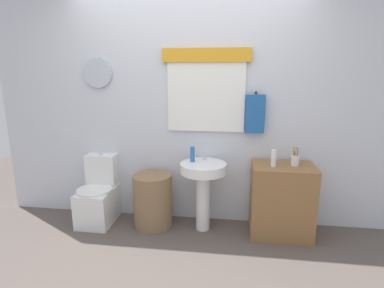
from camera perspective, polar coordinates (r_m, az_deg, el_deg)
name	(u,v)px	position (r m, az deg, el deg)	size (l,w,h in m)	color
ground_plane	(170,277)	(2.84, -4.12, -23.12)	(8.00, 8.00, 0.00)	#564C47
back_wall	(189,106)	(3.43, -0.48, 6.99)	(4.40, 0.18, 2.60)	silver
toilet	(99,197)	(3.73, -16.75, -9.25)	(0.38, 0.51, 0.77)	white
laundry_hamper	(153,200)	(3.48, -7.22, -10.26)	(0.42, 0.42, 0.59)	#846647
pedestal_sink	(203,181)	(3.29, 2.06, -6.77)	(0.49, 0.49, 0.74)	white
faucet	(204,156)	(3.33, 2.30, -2.16)	(0.03, 0.03, 0.10)	silver
wooden_cabinet	(281,200)	(3.38, 16.09, -9.94)	(0.62, 0.44, 0.75)	olive
soap_bottle	(193,154)	(3.27, 0.09, -1.89)	(0.05, 0.05, 0.16)	#2D6BB7
lotion_bottle	(274,158)	(3.18, 14.79, -2.51)	(0.05, 0.05, 0.17)	white
toothbrush_cup	(295,160)	(3.28, 18.41, -2.84)	(0.08, 0.08, 0.19)	silver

